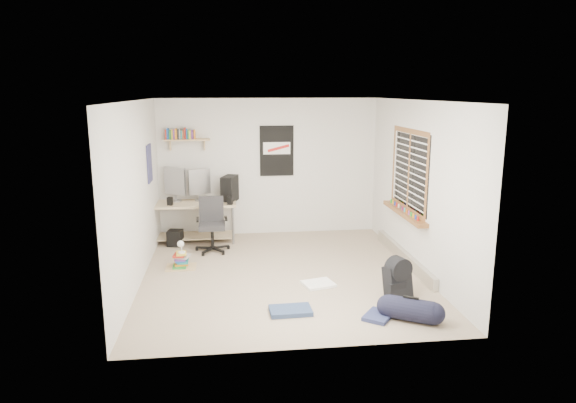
{
  "coord_description": "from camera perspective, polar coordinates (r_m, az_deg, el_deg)",
  "views": [
    {
      "loc": [
        -0.78,
        -7.08,
        2.64
      ],
      "look_at": [
        0.13,
        0.37,
        1.0
      ],
      "focal_mm": 32.0,
      "sensor_mm": 36.0,
      "label": 1
    }
  ],
  "objects": [
    {
      "name": "subwoofer",
      "position": [
        9.09,
        -12.42,
        -3.97
      ],
      "size": [
        0.28,
        0.28,
        0.27
      ],
      "primitive_type": "cube",
      "rotation": [
        0.0,
        0.0,
        -0.21
      ],
      "color": "black",
      "rests_on": "floor"
    },
    {
      "name": "backpack",
      "position": [
        6.87,
        12.08,
        -8.79
      ],
      "size": [
        0.4,
        0.36,
        0.44
      ],
      "primitive_type": "cube",
      "rotation": [
        0.0,
        0.0,
        0.34
      ],
      "color": "black",
      "rests_on": "floor"
    },
    {
      "name": "pc_tower",
      "position": [
        9.25,
        -6.5,
        1.42
      ],
      "size": [
        0.34,
        0.48,
        0.46
      ],
      "primitive_type": "cube",
      "rotation": [
        0.0,
        0.0,
        -0.32
      ],
      "color": "black",
      "rests_on": "desk"
    },
    {
      "name": "baseboard_heater",
      "position": [
        8.27,
        12.77,
        -5.97
      ],
      "size": [
        0.08,
        2.5,
        0.18
      ],
      "primitive_type": "cube",
      "color": "#B7B2A8",
      "rests_on": "floor"
    },
    {
      "name": "wall_shelf",
      "position": [
        9.29,
        -11.15,
        6.75
      ],
      "size": [
        0.8,
        0.22,
        0.24
      ],
      "primitive_type": "cube",
      "color": "tan",
      "rests_on": "back_wall"
    },
    {
      "name": "desk",
      "position": [
        9.24,
        -10.4,
        -2.17
      ],
      "size": [
        1.62,
        1.21,
        0.68
      ],
      "primitive_type": "cube",
      "rotation": [
        0.0,
        0.0,
        0.43
      ],
      "color": "tan",
      "rests_on": "floor"
    },
    {
      "name": "keyboard",
      "position": [
        8.9,
        -9.1,
        -0.54
      ],
      "size": [
        0.42,
        0.17,
        0.02
      ],
      "primitive_type": "cube",
      "rotation": [
        0.0,
        0.0,
        -0.07
      ],
      "color": "black",
      "rests_on": "desk"
    },
    {
      "name": "jeans_a",
      "position": [
        6.34,
        0.29,
        -12.02
      ],
      "size": [
        0.51,
        0.34,
        0.05
      ],
      "primitive_type": "cube",
      "rotation": [
        0.0,
        0.0,
        0.03
      ],
      "color": "navy",
      "rests_on": "floor"
    },
    {
      "name": "monitor_left",
      "position": [
        9.29,
        -12.4,
        1.35
      ],
      "size": [
        0.43,
        0.35,
        0.49
      ],
      "primitive_type": "cube",
      "rotation": [
        0.0,
        0.0,
        -0.6
      ],
      "color": "#A2A3A7",
      "rests_on": "desk"
    },
    {
      "name": "ceiling",
      "position": [
        7.13,
        -0.7,
        11.21
      ],
      "size": [
        4.0,
        4.5,
        0.01
      ],
      "primitive_type": "cube",
      "color": "white",
      "rests_on": "ground"
    },
    {
      "name": "speaker_right",
      "position": [
        8.9,
        -6.45,
        0.04
      ],
      "size": [
        0.11,
        0.11,
        0.17
      ],
      "primitive_type": "cube",
      "rotation": [
        0.0,
        0.0,
        -0.27
      ],
      "color": "black",
      "rests_on": "desk"
    },
    {
      "name": "tshirt",
      "position": [
        7.18,
        3.4,
        -9.12
      ],
      "size": [
        0.48,
        0.44,
        0.04
      ],
      "primitive_type": "cube",
      "rotation": [
        0.0,
        0.0,
        0.26
      ],
      "color": "white",
      "rests_on": "floor"
    },
    {
      "name": "back_wall",
      "position": [
        9.47,
        -2.17,
        3.84
      ],
      "size": [
        4.0,
        0.01,
        2.5
      ],
      "primitive_type": "cube",
      "color": "silver",
      "rests_on": "ground"
    },
    {
      "name": "duffel_bag",
      "position": [
        6.27,
        13.44,
        -11.56
      ],
      "size": [
        0.37,
        0.37,
        0.53
      ],
      "primitive_type": "cylinder",
      "rotation": [
        0.0,
        0.0,
        -0.54
      ],
      "color": "black",
      "rests_on": "floor"
    },
    {
      "name": "poster_left_wall",
      "position": [
        8.45,
        -15.14,
        4.11
      ],
      "size": [
        0.02,
        0.42,
        0.6
      ],
      "primitive_type": "cube",
      "color": "navy",
      "rests_on": "left_wall"
    },
    {
      "name": "office_chair",
      "position": [
        8.58,
        -8.45,
        -2.36
      ],
      "size": [
        0.62,
        0.62,
        0.91
      ],
      "primitive_type": "cube",
      "rotation": [
        0.0,
        0.0,
        0.05
      ],
      "color": "#27272A",
      "rests_on": "floor"
    },
    {
      "name": "floor",
      "position": [
        7.6,
        -0.65,
        -8.07
      ],
      "size": [
        4.0,
        4.5,
        0.01
      ],
      "primitive_type": "cube",
      "color": "gray",
      "rests_on": "ground"
    },
    {
      "name": "monitor_right",
      "position": [
        9.26,
        -9.8,
        1.29
      ],
      "size": [
        0.41,
        0.27,
        0.45
      ],
      "primitive_type": "cube",
      "rotation": [
        0.0,
        0.0,
        0.46
      ],
      "color": "#A2A3A7",
      "rests_on": "desk"
    },
    {
      "name": "left_wall",
      "position": [
        7.32,
        -16.47,
        0.84
      ],
      "size": [
        0.01,
        4.5,
        2.5
      ],
      "primitive_type": "cube",
      "color": "silver",
      "rests_on": "ground"
    },
    {
      "name": "desk_lamp",
      "position": [
        7.88,
        -11.78,
        -4.63
      ],
      "size": [
        0.13,
        0.2,
        0.19
      ],
      "primitive_type": "cube",
      "rotation": [
        0.0,
        0.0,
        0.12
      ],
      "color": "silver",
      "rests_on": "book_stack"
    },
    {
      "name": "speaker_left",
      "position": [
        9.02,
        -12.98,
        -0.05
      ],
      "size": [
        0.1,
        0.1,
        0.17
      ],
      "primitive_type": "cube",
      "rotation": [
        0.0,
        0.0,
        -0.25
      ],
      "color": "black",
      "rests_on": "desk"
    },
    {
      "name": "book_stack",
      "position": [
        7.97,
        -11.84,
        -6.18
      ],
      "size": [
        0.46,
        0.38,
        0.3
      ],
      "primitive_type": "cube",
      "rotation": [
        0.0,
        0.0,
        -0.04
      ],
      "color": "brown",
      "rests_on": "floor"
    },
    {
      "name": "jeans_b",
      "position": [
        6.3,
        9.99,
        -12.41
      ],
      "size": [
        0.45,
        0.47,
        0.05
      ],
      "primitive_type": "cube",
      "rotation": [
        0.0,
        0.0,
        0.92
      ],
      "color": "navy",
      "rests_on": "floor"
    },
    {
      "name": "right_wall",
      "position": [
        7.73,
        14.26,
        1.56
      ],
      "size": [
        0.01,
        4.5,
        2.5
      ],
      "primitive_type": "cube",
      "color": "silver",
      "rests_on": "ground"
    },
    {
      "name": "window",
      "position": [
        7.96,
        13.2,
        3.37
      ],
      "size": [
        0.1,
        1.5,
        1.26
      ],
      "primitive_type": "cube",
      "color": "brown",
      "rests_on": "right_wall"
    },
    {
      "name": "poster_back_wall",
      "position": [
        9.42,
        -1.26,
        5.64
      ],
      "size": [
        0.62,
        0.03,
        0.92
      ],
      "primitive_type": "cube",
      "color": "black",
      "rests_on": "back_wall"
    }
  ]
}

